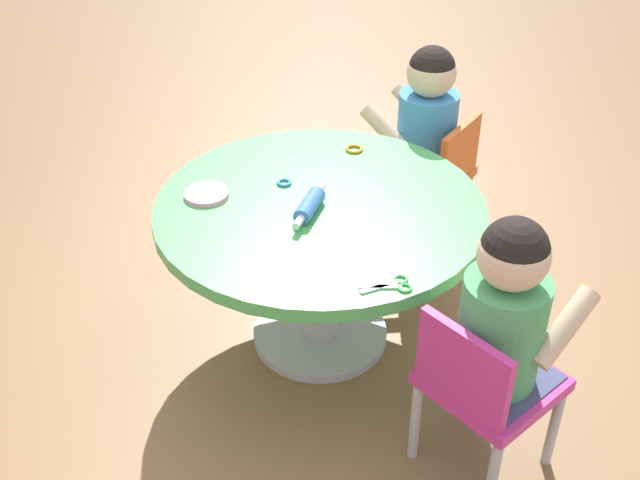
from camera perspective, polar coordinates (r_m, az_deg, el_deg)
ground_plane at (r=2.60m, az=-0.00°, el=-7.07°), size 10.00×10.00×0.00m
craft_table at (r=2.34m, az=-0.00°, el=0.40°), size 0.98×0.98×0.52m
child_chair_left at (r=2.04m, az=11.89°, el=-10.39°), size 0.42×0.42×0.54m
seated_child_left at (r=1.92m, az=13.44°, el=-5.02°), size 0.43×0.44×0.51m
child_chair_right at (r=2.88m, az=8.17°, el=4.69°), size 0.42×0.42×0.54m
seated_child_right at (r=2.79m, az=7.81°, el=8.96°), size 0.42×0.44×0.51m
rolling_pin at (r=2.23m, az=-0.78°, el=2.55°), size 0.22×0.10×0.05m
craft_scissors at (r=1.97m, az=5.35°, el=-3.33°), size 0.08×0.14×0.01m
playdough_blob_0 at (r=2.34m, az=-8.34°, el=3.36°), size 0.13×0.13×0.01m
cookie_cutter_0 at (r=2.57m, az=2.53°, el=6.69°), size 0.06×0.06×0.01m
cookie_cutter_1 at (r=2.38m, az=-2.65°, el=4.24°), size 0.05×0.05×0.01m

